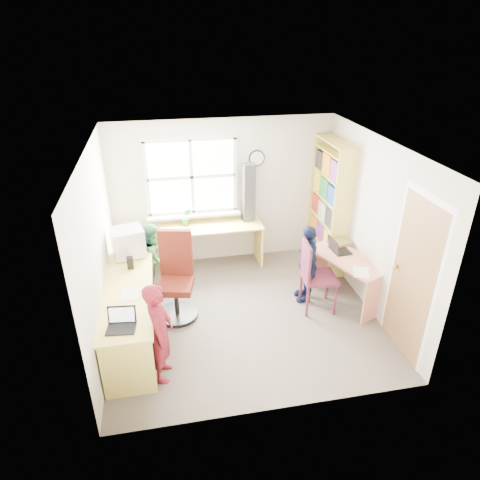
{
  "coord_description": "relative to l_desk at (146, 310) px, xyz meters",
  "views": [
    {
      "loc": [
        -0.98,
        -4.81,
        3.67
      ],
      "look_at": [
        0.0,
        0.25,
        1.05
      ],
      "focal_mm": 32.0,
      "sensor_mm": 36.0,
      "label": 1
    }
  ],
  "objects": [
    {
      "name": "room",
      "position": [
        1.32,
        0.38,
        0.76
      ],
      "size": [
        3.64,
        3.44,
        2.44
      ],
      "color": "#4F463E",
      "rests_on": "ground"
    },
    {
      "name": "l_desk",
      "position": [
        0.0,
        0.0,
        0.0
      ],
      "size": [
        2.38,
        2.95,
        0.75
      ],
      "color": "#F5E062",
      "rests_on": "ground"
    },
    {
      "name": "right_desk",
      "position": [
        2.84,
        0.38,
        0.05
      ],
      "size": [
        0.98,
        1.32,
        0.69
      ],
      "rotation": [
        0.0,
        0.0,
        0.4
      ],
      "color": "#EE9477",
      "rests_on": "ground"
    },
    {
      "name": "bookshelf",
      "position": [
        2.96,
        1.47,
        0.55
      ],
      "size": [
        0.3,
        1.02,
        2.1
      ],
      "color": "#F5E062",
      "rests_on": "ground"
    },
    {
      "name": "swivel_chair",
      "position": [
        0.41,
        0.5,
        0.07
      ],
      "size": [
        0.68,
        0.68,
        1.23
      ],
      "rotation": [
        0.0,
        0.0,
        -0.21
      ],
      "color": "black",
      "rests_on": "ground"
    },
    {
      "name": "wooden_chair",
      "position": [
        2.3,
        0.26,
        0.12
      ],
      "size": [
        0.5,
        0.5,
        1.06
      ],
      "rotation": [
        0.0,
        0.0,
        -0.09
      ],
      "color": "#5D1F31",
      "rests_on": "ground"
    },
    {
      "name": "crt_monitor",
      "position": [
        -0.2,
        0.94,
        0.5
      ],
      "size": [
        0.49,
        0.46,
        0.41
      ],
      "rotation": [
        0.0,
        0.0,
        0.24
      ],
      "color": "silver",
      "rests_on": "l_desk"
    },
    {
      "name": "laptop_left",
      "position": [
        -0.22,
        -0.66,
        0.34
      ],
      "size": [
        0.33,
        0.29,
        0.21
      ],
      "rotation": [
        0.0,
        0.0,
        -0.11
      ],
      "color": "black",
      "rests_on": "l_desk"
    },
    {
      "name": "laptop_right",
      "position": [
        2.77,
        0.6,
        0.29
      ],
      "size": [
        0.29,
        0.34,
        0.22
      ],
      "rotation": [
        0.0,
        0.0,
        1.65
      ],
      "color": "black",
      "rests_on": "right_desk"
    },
    {
      "name": "speaker_a",
      "position": [
        -0.17,
        0.58,
        0.38
      ],
      "size": [
        0.09,
        0.09,
        0.17
      ],
      "rotation": [
        0.0,
        0.0,
        0.03
      ],
      "color": "black",
      "rests_on": "l_desk"
    },
    {
      "name": "speaker_b",
      "position": [
        -0.18,
        1.12,
        0.39
      ],
      "size": [
        0.12,
        0.12,
        0.18
      ],
      "rotation": [
        0.0,
        0.0,
        0.32
      ],
      "color": "black",
      "rests_on": "l_desk"
    },
    {
      "name": "cd_tower",
      "position": [
        1.69,
        1.82,
        0.78
      ],
      "size": [
        0.21,
        0.19,
        0.96
      ],
      "rotation": [
        0.0,
        0.0,
        0.13
      ],
      "color": "black",
      "rests_on": "l_desk"
    },
    {
      "name": "game_box",
      "position": [
        2.88,
        0.81,
        0.26
      ],
      "size": [
        0.34,
        0.34,
        0.05
      ],
      "rotation": [
        0.0,
        0.0,
        0.32
      ],
      "color": "red",
      "rests_on": "right_desk"
    },
    {
      "name": "paper_a",
      "position": [
        -0.16,
        -0.04,
        0.3
      ],
      "size": [
        0.24,
        0.32,
        0.0
      ],
      "rotation": [
        0.0,
        0.0,
        -0.09
      ],
      "color": "white",
      "rests_on": "l_desk"
    },
    {
      "name": "paper_b",
      "position": [
        2.86,
        -0.02,
        0.24
      ],
      "size": [
        0.3,
        0.35,
        0.0
      ],
      "rotation": [
        0.0,
        0.0,
        -0.41
      ],
      "color": "white",
      "rests_on": "right_desk"
    },
    {
      "name": "potted_plant",
      "position": [
        0.67,
        1.79,
        0.44
      ],
      "size": [
        0.17,
        0.14,
        0.3
      ],
      "primitive_type": "imported",
      "rotation": [
        0.0,
        0.0,
        -0.05
      ],
      "color": "#29672D",
      "rests_on": "l_desk"
    },
    {
      "name": "person_red",
      "position": [
        0.17,
        -0.68,
        0.16
      ],
      "size": [
        0.35,
        0.49,
        1.24
      ],
      "primitive_type": "imported",
      "rotation": [
        0.0,
        0.0,
        1.44
      ],
      "color": "maroon",
      "rests_on": "ground"
    },
    {
      "name": "person_green",
      "position": [
        0.13,
        1.15,
        0.1
      ],
      "size": [
        0.49,
        0.59,
        1.11
      ],
      "primitive_type": "imported",
      "rotation": [
        0.0,
        0.0,
        1.42
      ],
      "color": "#2B6B2E",
      "rests_on": "ground"
    },
    {
      "name": "person_navy",
      "position": [
        2.28,
        0.51,
        0.14
      ],
      "size": [
        0.35,
        0.72,
        1.18
      ],
      "primitive_type": "imported",
      "rotation": [
        0.0,
        0.0,
        -1.66
      ],
      "color": "#141F40",
      "rests_on": "ground"
    }
  ]
}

